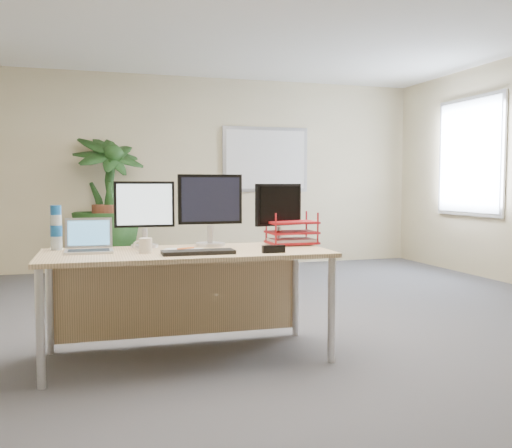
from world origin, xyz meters
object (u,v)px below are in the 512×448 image
object	(u,v)px
desk	(185,271)
laptop	(89,243)
floor_plant	(108,217)
monitor_left	(144,210)
monitor_right	(210,205)

from	to	relation	value
desk	laptop	size ratio (longest dim) A/B	6.15
floor_plant	monitor_left	size ratio (longest dim) A/B	3.18
desk	laptop	distance (m)	0.67
desk	floor_plant	world-z (taller)	floor_plant
monitor_left	monitor_right	world-z (taller)	monitor_right
desk	monitor_right	size ratio (longest dim) A/B	3.71
desk	monitor_left	size ratio (longest dim) A/B	4.12
laptop	floor_plant	bearing A→B (deg)	85.82
monitor_right	laptop	xyz separation A→B (m)	(-0.86, -0.12, -0.24)
floor_plant	laptop	bearing A→B (deg)	-94.18
floor_plant	monitor_left	xyz separation A→B (m)	(0.11, -3.62, 0.26)
floor_plant	monitor_right	world-z (taller)	floor_plant
desk	floor_plant	distance (m)	3.85
monitor_left	monitor_right	distance (m)	0.47
desk	floor_plant	bearing A→B (deg)	95.39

